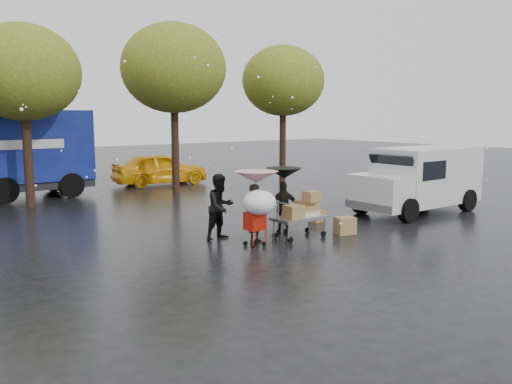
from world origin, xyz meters
TOP-DOWN VIEW (x-y plane):
  - ground at (0.00, 0.00)m, footprint 90.00×90.00m
  - person_pink at (-0.39, 0.60)m, footprint 0.66×0.55m
  - person_middle at (-0.91, 1.48)m, footprint 0.94×0.78m
  - person_black at (0.87, 0.97)m, footprint 0.94×0.72m
  - umbrella_pink at (-0.39, 0.60)m, footprint 1.16×1.16m
  - umbrella_black at (0.87, 0.97)m, footprint 1.01×1.01m
  - vendor_cart at (0.94, 0.29)m, footprint 1.52×0.80m
  - shopping_cart at (-0.65, 0.15)m, footprint 0.84×0.84m
  - white_van at (6.80, 0.78)m, footprint 4.91×2.18m
  - box_ground_near at (2.21, -0.11)m, footprint 0.62×0.55m
  - box_ground_far at (2.82, 1.65)m, footprint 0.47×0.37m
  - yellow_taxi at (3.21, 12.81)m, footprint 4.66×2.34m
  - tree_row at (-0.47, 10.00)m, footprint 21.60×4.40m

SIDE VIEW (x-z plane):
  - ground at x=0.00m, z-range 0.00..0.00m
  - box_ground_far at x=2.82m, z-range 0.00..0.35m
  - box_ground_near at x=2.21m, z-range 0.00..0.47m
  - vendor_cart at x=0.94m, z-range 0.09..1.36m
  - person_black at x=0.87m, z-range 0.00..1.48m
  - yellow_taxi at x=3.21m, z-range 0.00..1.52m
  - person_pink at x=-0.39m, z-range 0.00..1.54m
  - person_middle at x=-0.91m, z-range 0.00..1.76m
  - shopping_cart at x=-0.65m, z-range 0.33..1.80m
  - white_van at x=6.80m, z-range 0.06..2.26m
  - umbrella_black at x=0.87m, z-range 0.78..2.63m
  - umbrella_pink at x=-0.39m, z-range 0.78..2.66m
  - tree_row at x=-0.47m, z-range 1.46..8.58m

